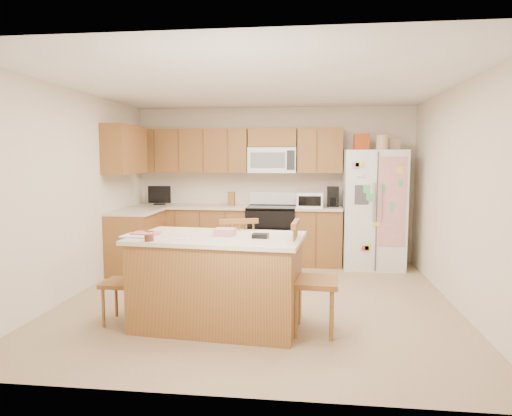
# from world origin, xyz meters

# --- Properties ---
(ground) EXTENTS (4.50, 4.50, 0.00)m
(ground) POSITION_xyz_m (0.00, 0.00, 0.00)
(ground) COLOR olive
(ground) RESTS_ON ground
(room_shell) EXTENTS (4.60, 4.60, 2.52)m
(room_shell) POSITION_xyz_m (0.00, 0.00, 1.44)
(room_shell) COLOR beige
(room_shell) RESTS_ON ground
(cabinetry) EXTENTS (3.36, 1.56, 2.15)m
(cabinetry) POSITION_xyz_m (-0.98, 1.79, 0.91)
(cabinetry) COLOR olive
(cabinetry) RESTS_ON ground
(stove) EXTENTS (0.76, 0.65, 1.13)m
(stove) POSITION_xyz_m (0.00, 1.94, 0.47)
(stove) COLOR black
(stove) RESTS_ON ground
(refrigerator) EXTENTS (0.90, 0.79, 2.04)m
(refrigerator) POSITION_xyz_m (1.57, 1.87, 0.92)
(refrigerator) COLOR white
(refrigerator) RESTS_ON ground
(island) EXTENTS (1.79, 1.11, 1.00)m
(island) POSITION_xyz_m (-0.30, -0.88, 0.46)
(island) COLOR olive
(island) RESTS_ON ground
(windsor_chair_left) EXTENTS (0.37, 0.39, 0.89)m
(windsor_chair_left) POSITION_xyz_m (-1.26, -0.91, 0.42)
(windsor_chair_left) COLOR olive
(windsor_chair_left) RESTS_ON ground
(windsor_chair_back) EXTENTS (0.55, 0.54, 1.03)m
(windsor_chair_back) POSITION_xyz_m (-0.20, -0.32, 0.49)
(windsor_chair_back) COLOR olive
(windsor_chair_back) RESTS_ON ground
(windsor_chair_right) EXTENTS (0.47, 0.49, 1.08)m
(windsor_chair_right) POSITION_xyz_m (0.63, -0.96, 0.51)
(windsor_chair_right) COLOR olive
(windsor_chair_right) RESTS_ON ground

